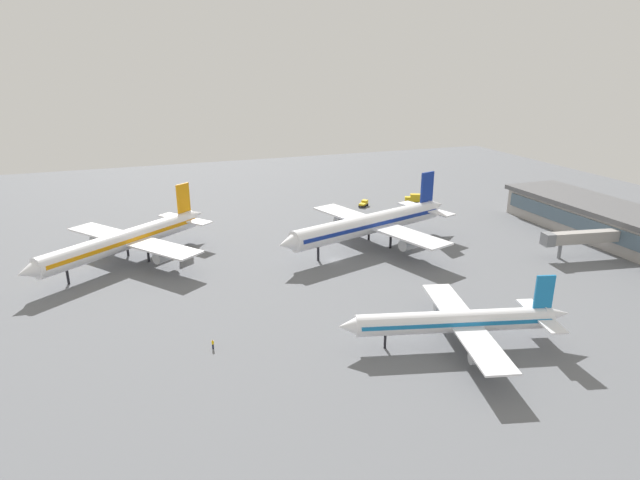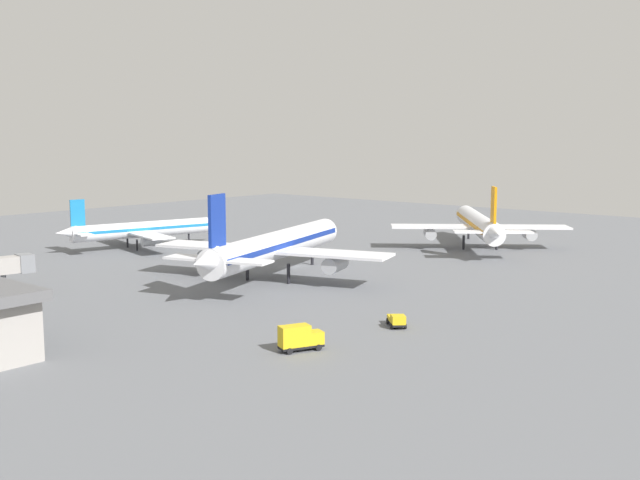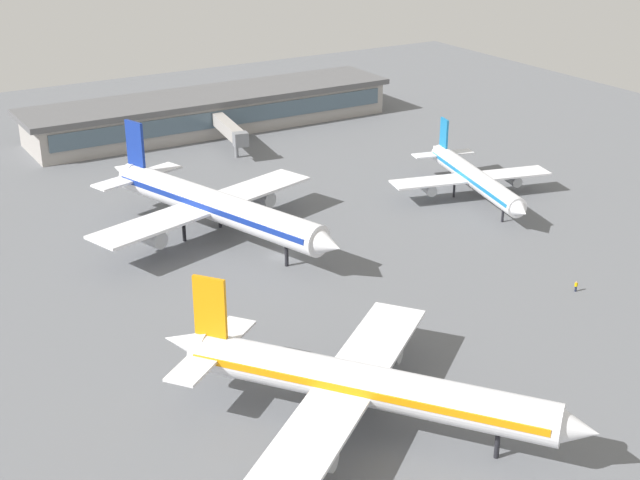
{
  "view_description": "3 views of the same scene",
  "coord_description": "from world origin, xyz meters",
  "px_view_note": "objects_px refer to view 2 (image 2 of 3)",
  "views": [
    {
      "loc": [
        -114.6,
        44.91,
        47.07
      ],
      "look_at": [
        8.55,
        0.52,
        2.58
      ],
      "focal_mm": 29.89,
      "sensor_mm": 36.0,
      "label": 1
    },
    {
      "loc": [
        102.66,
        -113.79,
        26.4
      ],
      "look_at": [
        10.75,
        -5.27,
        7.0
      ],
      "focal_mm": 42.41,
      "sensor_mm": 36.0,
      "label": 2
    },
    {
      "loc": [
        64.86,
        120.51,
        60.82
      ],
      "look_at": [
        -5.84,
        2.85,
        2.81
      ],
      "focal_mm": 50.1,
      "sensor_mm": 36.0,
      "label": 3
    }
  ],
  "objects_px": {
    "catering_truck": "(300,338)",
    "ground_crew_worker": "(293,233)",
    "airplane_distant": "(275,246)",
    "pushback_tractor": "(397,320)",
    "airplane_at_gate": "(479,224)",
    "airplane_taxiing": "(141,230)"
  },
  "relations": [
    {
      "from": "airplane_distant",
      "to": "pushback_tractor",
      "type": "height_order",
      "value": "airplane_distant"
    },
    {
      "from": "airplane_taxiing",
      "to": "airplane_at_gate",
      "type": "bearing_deg",
      "value": -34.92
    },
    {
      "from": "airplane_at_gate",
      "to": "airplane_distant",
      "type": "xyz_separation_m",
      "value": [
        -9.38,
        -60.68,
        0.52
      ]
    },
    {
      "from": "catering_truck",
      "to": "pushback_tractor",
      "type": "relative_size",
      "value": 1.31
    },
    {
      "from": "airplane_taxiing",
      "to": "airplane_distant",
      "type": "distance_m",
      "value": 52.45
    },
    {
      "from": "airplane_taxiing",
      "to": "pushback_tractor",
      "type": "distance_m",
      "value": 92.65
    },
    {
      "from": "airplane_distant",
      "to": "ground_crew_worker",
      "type": "bearing_deg",
      "value": 21.63
    },
    {
      "from": "airplane_distant",
      "to": "pushback_tractor",
      "type": "relative_size",
      "value": 12.45
    },
    {
      "from": "airplane_at_gate",
      "to": "pushback_tractor",
      "type": "bearing_deg",
      "value": 163.21
    },
    {
      "from": "catering_truck",
      "to": "ground_crew_worker",
      "type": "distance_m",
      "value": 109.66
    },
    {
      "from": "airplane_taxiing",
      "to": "ground_crew_worker",
      "type": "distance_m",
      "value": 42.09
    },
    {
      "from": "pushback_tractor",
      "to": "ground_crew_worker",
      "type": "height_order",
      "value": "pushback_tractor"
    },
    {
      "from": "ground_crew_worker",
      "to": "pushback_tractor",
      "type": "bearing_deg",
      "value": 65.39
    },
    {
      "from": "airplane_taxiing",
      "to": "catering_truck",
      "type": "relative_size",
      "value": 6.84
    },
    {
      "from": "airplane_at_gate",
      "to": "pushback_tractor",
      "type": "height_order",
      "value": "airplane_at_gate"
    },
    {
      "from": "airplane_distant",
      "to": "pushback_tractor",
      "type": "xyz_separation_m",
      "value": [
        37.85,
        -15.09,
        -5.35
      ]
    },
    {
      "from": "airplane_taxiing",
      "to": "airplane_distant",
      "type": "relative_size",
      "value": 0.72
    },
    {
      "from": "airplane_distant",
      "to": "catering_truck",
      "type": "relative_size",
      "value": 9.48
    },
    {
      "from": "airplane_at_gate",
      "to": "pushback_tractor",
      "type": "xyz_separation_m",
      "value": [
        28.47,
        -75.77,
        -4.83
      ]
    },
    {
      "from": "catering_truck",
      "to": "ground_crew_worker",
      "type": "bearing_deg",
      "value": 67.16
    },
    {
      "from": "airplane_distant",
      "to": "catering_truck",
      "type": "bearing_deg",
      "value": -150.28
    },
    {
      "from": "airplane_at_gate",
      "to": "catering_truck",
      "type": "xyz_separation_m",
      "value": [
        26.07,
        -93.52,
        -4.11
      ]
    }
  ]
}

